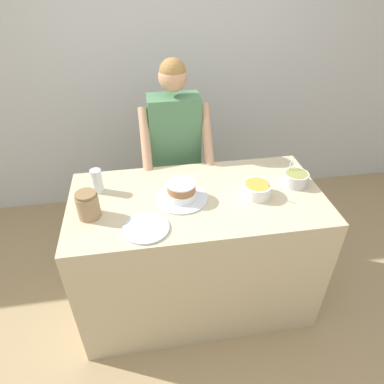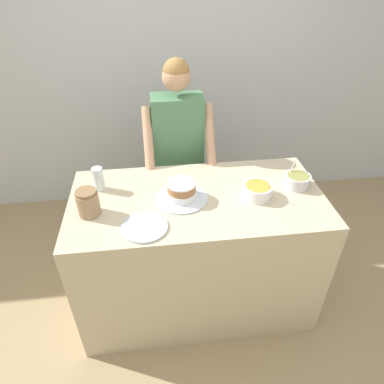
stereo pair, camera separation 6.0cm
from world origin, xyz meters
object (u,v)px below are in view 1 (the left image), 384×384
at_px(frosting_bowl_olive, 295,178).
at_px(stoneware_jar, 88,205).
at_px(frosting_bowl_orange, 257,189).
at_px(drinking_glass, 97,181).
at_px(ceramic_plate, 146,228).
at_px(person_baker, 175,146).
at_px(cake, 181,192).

relative_size(frosting_bowl_olive, stoneware_jar, 1.05).
relative_size(frosting_bowl_orange, stoneware_jar, 1.11).
xyz_separation_m(drinking_glass, stoneware_jar, (-0.03, -0.24, 0.00)).
relative_size(frosting_bowl_orange, ceramic_plate, 0.70).
bearing_deg(ceramic_plate, drinking_glass, 124.03).
bearing_deg(drinking_glass, person_baker, 40.33).
height_order(frosting_bowl_orange, stoneware_jar, stoneware_jar).
distance_m(cake, drinking_glass, 0.53).
bearing_deg(stoneware_jar, cake, 8.56).
bearing_deg(ceramic_plate, frosting_bowl_olive, 16.40).
bearing_deg(person_baker, ceramic_plate, -107.00).
bearing_deg(person_baker, frosting_bowl_orange, -57.11).
height_order(frosting_bowl_orange, drinking_glass, drinking_glass).
height_order(person_baker, ceramic_plate, person_baker).
xyz_separation_m(frosting_bowl_orange, frosting_bowl_olive, (0.28, 0.08, -0.00)).
bearing_deg(frosting_bowl_olive, ceramic_plate, -163.60).
relative_size(person_baker, drinking_glass, 10.52).
bearing_deg(ceramic_plate, frosting_bowl_orange, 16.69).
xyz_separation_m(frosting_bowl_olive, stoneware_jar, (-1.28, -0.12, 0.03)).
bearing_deg(ceramic_plate, person_baker, 73.00).
xyz_separation_m(person_baker, ceramic_plate, (-0.26, -0.86, -0.03)).
relative_size(frosting_bowl_olive, ceramic_plate, 0.66).
height_order(person_baker, drinking_glass, person_baker).
xyz_separation_m(person_baker, cake, (-0.04, -0.62, 0.02)).
relative_size(person_baker, stoneware_jar, 10.14).
xyz_separation_m(frosting_bowl_olive, ceramic_plate, (-0.97, -0.29, -0.04)).
bearing_deg(frosting_bowl_orange, cake, 175.42).
xyz_separation_m(drinking_glass, ceramic_plate, (0.27, -0.41, -0.07)).
bearing_deg(frosting_bowl_olive, drinking_glass, 174.49).
bearing_deg(stoneware_jar, frosting_bowl_orange, 2.51).
bearing_deg(cake, frosting_bowl_olive, 3.28).
height_order(person_baker, frosting_bowl_olive, person_baker).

